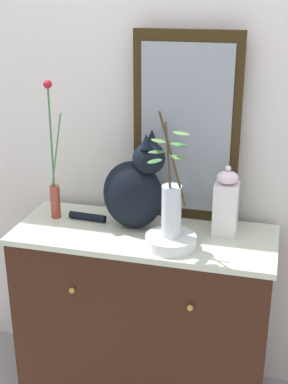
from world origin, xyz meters
name	(u,v)px	position (x,y,z in m)	size (l,w,h in m)	color
wall_back	(161,108)	(0.00, 0.29, 1.30)	(4.40, 0.08, 2.60)	silver
sideboard	(144,317)	(0.00, 0.00, 0.42)	(1.09, 0.45, 0.84)	#33190E
mirror_leaning	(186,129)	(0.13, 0.19, 1.24)	(0.45, 0.03, 0.80)	#30210C
cat_sitting	(135,189)	(-0.05, 0.04, 1.01)	(0.43, 0.18, 0.42)	black
vase_slim_green	(54,181)	(-0.42, 0.05, 1.01)	(0.07, 0.04, 0.60)	#93382A
bowl_porcelain	(171,241)	(0.13, -0.10, 0.86)	(0.20, 0.20, 0.05)	white
vase_glass_clear	(171,206)	(0.13, -0.10, 1.01)	(0.18, 0.16, 0.50)	silver
jar_lidded_porcelain	(226,204)	(0.32, 0.07, 0.97)	(0.10, 0.10, 0.30)	white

